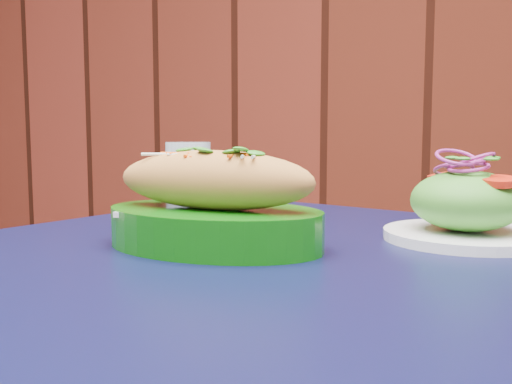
% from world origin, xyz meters
% --- Properties ---
extents(cafe_table, '(0.95, 0.95, 0.75)m').
position_xyz_m(cafe_table, '(0.48, 1.35, 0.66)').
color(cafe_table, black).
rests_on(cafe_table, ground).
extents(banh_mi_basket, '(0.26, 0.17, 0.12)m').
position_xyz_m(banh_mi_basket, '(0.39, 1.36, 0.80)').
color(banh_mi_basket, '#0C5C0A').
rests_on(banh_mi_basket, cafe_table).
extents(salad_plate, '(0.20, 0.20, 0.11)m').
position_xyz_m(salad_plate, '(0.65, 1.52, 0.79)').
color(salad_plate, white).
rests_on(salad_plate, cafe_table).
extents(water_glass, '(0.07, 0.07, 0.12)m').
position_xyz_m(water_glass, '(0.22, 1.57, 0.81)').
color(water_glass, silver).
rests_on(water_glass, cafe_table).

